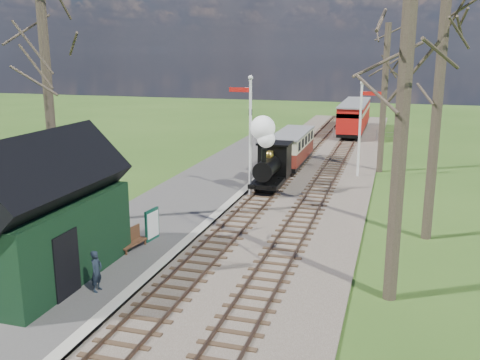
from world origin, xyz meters
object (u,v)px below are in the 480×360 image
(semaphore_far, at_px, (361,122))
(semaphore_near, at_px, (249,128))
(locomotive, at_px, (270,157))
(sign_board, at_px, (152,224))
(coach, at_px, (292,147))
(red_carriage_b, at_px, (357,113))
(red_carriage_a, at_px, (352,120))
(station_shed, at_px, (41,216))
(person, at_px, (96,271))
(bench, at_px, (130,239))

(semaphore_far, bearing_deg, semaphore_near, -130.60)
(locomotive, height_order, sign_board, locomotive)
(coach, relative_size, red_carriage_b, 1.18)
(semaphore_far, bearing_deg, red_carriage_a, 96.76)
(semaphore_near, height_order, locomotive, semaphore_near)
(semaphore_near, xyz_separation_m, coach, (0.77, 7.53, -2.24))
(station_shed, distance_m, red_carriage_a, 33.68)
(locomotive, distance_m, red_carriage_b, 25.13)
(semaphore_near, bearing_deg, locomotive, 62.78)
(red_carriage_a, distance_m, red_carriage_b, 5.50)
(semaphore_near, bearing_deg, person, -96.30)
(semaphore_far, height_order, red_carriage_a, semaphore_far)
(semaphore_near, height_order, red_carriage_a, semaphore_near)
(sign_board, height_order, person, person)
(person, bearing_deg, coach, -6.96)
(semaphore_far, relative_size, sign_board, 4.61)
(semaphore_far, bearing_deg, red_carriage_b, 94.96)
(station_shed, distance_m, red_carriage_b, 39.08)
(station_shed, relative_size, semaphore_near, 1.01)
(red_carriage_a, xyz_separation_m, red_carriage_b, (0.00, 5.50, 0.00))
(locomotive, xyz_separation_m, bench, (-2.86, -10.39, -1.32))
(semaphore_near, relative_size, bench, 4.43)
(semaphore_far, bearing_deg, sign_board, -116.55)
(coach, relative_size, bench, 4.60)
(semaphore_near, height_order, person, semaphore_near)
(station_shed, height_order, locomotive, station_shed)
(bench, relative_size, person, 1.08)
(red_carriage_a, height_order, person, red_carriage_a)
(red_carriage_a, bearing_deg, sign_board, -100.09)
(semaphore_far, height_order, coach, semaphore_far)
(person, bearing_deg, red_carriage_b, -7.78)
(semaphore_near, relative_size, person, 4.78)
(sign_board, bearing_deg, bench, -107.50)
(coach, height_order, bench, coach)
(coach, xyz_separation_m, red_carriage_a, (2.60, 13.43, 0.20))
(station_shed, bearing_deg, semaphore_far, 64.28)
(semaphore_near, bearing_deg, semaphore_far, 49.40)
(locomotive, relative_size, red_carriage_b, 0.74)
(semaphore_near, height_order, sign_board, semaphore_near)
(sign_board, bearing_deg, station_shed, -112.93)
(station_shed, bearing_deg, red_carriage_a, 78.18)
(semaphore_near, xyz_separation_m, red_carriage_b, (3.37, 26.46, -2.04))
(station_shed, distance_m, locomotive, 14.14)
(coach, distance_m, red_carriage_b, 19.11)
(semaphore_far, distance_m, red_carriage_b, 20.61)
(person, bearing_deg, red_carriage_a, -8.91)
(semaphore_near, xyz_separation_m, locomotive, (0.76, 1.47, -1.74))
(locomotive, xyz_separation_m, sign_board, (-2.50, -9.25, -1.06))
(locomotive, bearing_deg, red_carriage_b, 84.03)
(semaphore_far, bearing_deg, locomotive, -134.09)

